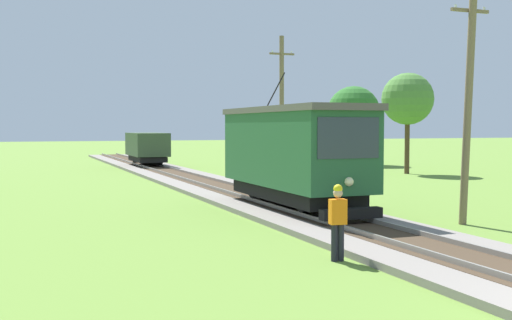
# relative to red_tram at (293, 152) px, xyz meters

# --- Properties ---
(red_tram) EXTENTS (2.60, 8.54, 4.79)m
(red_tram) POSITION_rel_red_tram_xyz_m (0.00, 0.00, 0.00)
(red_tram) COLOR #235633
(red_tram) RESTS_ON rail_right
(freight_car) EXTENTS (2.40, 5.20, 2.31)m
(freight_car) POSITION_rel_red_tram_xyz_m (-0.00, 26.25, -0.64)
(freight_car) COLOR #384C33
(freight_car) RESTS_ON rail_right
(utility_pole_near_tram) EXTENTS (1.40, 0.58, 7.62)m
(utility_pole_near_tram) POSITION_rel_red_tram_xyz_m (3.86, -4.66, 1.71)
(utility_pole_near_tram) COLOR #7A664C
(utility_pole_near_tram) RESTS_ON ground
(utility_pole_mid) EXTENTS (1.40, 0.30, 7.87)m
(utility_pole_mid) POSITION_rel_red_tram_xyz_m (3.86, 9.91, 1.84)
(utility_pole_mid) COLOR #7A664C
(utility_pole_mid) RESTS_ON ground
(track_worker) EXTENTS (0.41, 0.29, 1.78)m
(track_worker) POSITION_rel_red_tram_xyz_m (-2.49, -7.88, -1.21)
(track_worker) COLOR black
(track_worker) RESTS_ON ground
(tree_left_near) EXTENTS (4.29, 4.29, 6.38)m
(tree_left_near) POSITION_rel_red_tram_xyz_m (16.42, 24.13, 2.03)
(tree_left_near) COLOR #4C3823
(tree_left_near) RESTS_ON ground
(tree_right_near) EXTENTS (3.40, 3.40, 6.62)m
(tree_right_near) POSITION_rel_red_tram_xyz_m (14.78, 14.30, 2.70)
(tree_right_near) COLOR #4C3823
(tree_right_near) RESTS_ON ground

